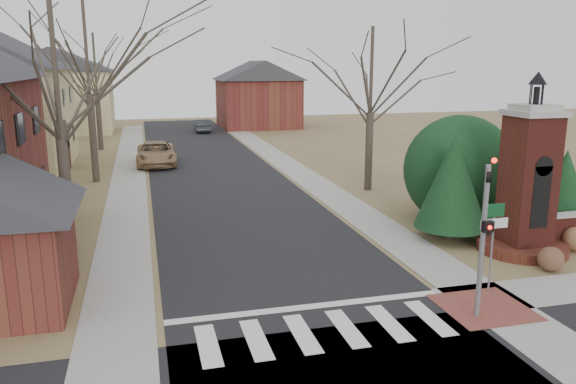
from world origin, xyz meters
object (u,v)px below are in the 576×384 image
object	(u,v)px
sign_post	(493,230)
distant_car	(202,126)
traffic_signal_pole	(484,225)
pickup_truck	(156,154)
brick_gate_monument	(527,194)

from	to	relation	value
sign_post	distant_car	distance (m)	42.85
traffic_signal_pole	sign_post	bearing A→B (deg)	47.57
sign_post	distant_car	world-z (taller)	sign_post
pickup_truck	distant_car	xyz separation A→B (m)	(5.00, 17.87, -0.13)
brick_gate_monument	distant_car	xyz separation A→B (m)	(-7.40, 39.64, -1.52)
traffic_signal_pole	pickup_truck	bearing A→B (deg)	106.39
sign_post	distant_car	size ratio (longest dim) A/B	0.70
sign_post	brick_gate_monument	bearing A→B (deg)	41.42
brick_gate_monument	distant_car	bearing A→B (deg)	100.57
brick_gate_monument	sign_post	bearing A→B (deg)	-138.58
traffic_signal_pole	brick_gate_monument	world-z (taller)	brick_gate_monument
traffic_signal_pole	distant_car	world-z (taller)	traffic_signal_pole
sign_post	pickup_truck	bearing A→B (deg)	109.95
pickup_truck	distant_car	distance (m)	18.56
sign_post	distant_car	bearing A→B (deg)	95.35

